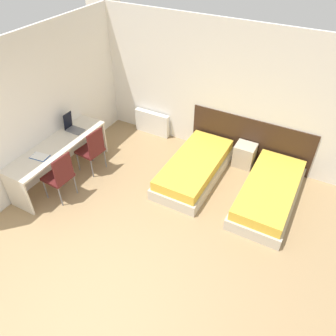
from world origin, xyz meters
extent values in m
plane|color=#9E7F56|center=(0.00, 0.00, 0.00)|extent=(20.00, 20.00, 0.00)
cube|color=white|center=(0.00, 3.70, 1.35)|extent=(5.62, 0.05, 2.70)
cube|color=white|center=(-2.34, 1.84, 1.35)|extent=(0.05, 4.68, 2.70)
cube|color=#382316|center=(0.98, 3.66, 0.48)|extent=(2.47, 0.03, 0.95)
cube|color=beige|center=(0.25, 2.63, 0.11)|extent=(0.92, 1.99, 0.22)
cube|color=gold|center=(0.25, 2.63, 0.32)|extent=(0.84, 1.91, 0.19)
cube|color=beige|center=(1.70, 2.63, 0.11)|extent=(0.92, 1.99, 0.22)
cube|color=gold|center=(1.70, 2.63, 0.32)|extent=(0.84, 1.91, 0.19)
cube|color=beige|center=(0.98, 3.45, 0.24)|extent=(0.40, 0.36, 0.48)
cube|color=silver|center=(-1.26, 3.58, 0.27)|extent=(0.83, 0.12, 0.53)
cube|color=beige|center=(-2.01, 1.43, 0.73)|extent=(0.60, 2.12, 0.04)
cube|color=beige|center=(-2.01, 0.38, 0.36)|extent=(0.54, 0.04, 0.71)
cube|color=beige|center=(-2.01, 2.47, 0.36)|extent=(0.54, 0.04, 0.71)
cube|color=#511919|center=(-1.64, 1.87, 0.45)|extent=(0.47, 0.47, 0.05)
cube|color=#511919|center=(-1.44, 1.85, 0.72)|extent=(0.06, 0.39, 0.48)
cylinder|color=slate|center=(-1.85, 1.70, 0.21)|extent=(0.02, 0.02, 0.42)
cylinder|color=slate|center=(-1.81, 2.07, 0.21)|extent=(0.02, 0.02, 0.42)
cylinder|color=slate|center=(-1.47, 1.67, 0.21)|extent=(0.02, 0.02, 0.42)
cylinder|color=slate|center=(-1.44, 2.04, 0.21)|extent=(0.02, 0.02, 0.42)
cube|color=#511919|center=(-1.64, 0.98, 0.45)|extent=(0.45, 0.45, 0.05)
cube|color=#511919|center=(-1.44, 0.97, 0.72)|extent=(0.05, 0.39, 0.48)
cylinder|color=slate|center=(-1.84, 0.81, 0.21)|extent=(0.02, 0.02, 0.42)
cylinder|color=slate|center=(-1.82, 1.18, 0.21)|extent=(0.02, 0.02, 0.42)
cylinder|color=slate|center=(-1.47, 0.79, 0.21)|extent=(0.02, 0.02, 0.42)
cylinder|color=slate|center=(-1.45, 1.16, 0.21)|extent=(0.02, 0.02, 0.42)
cube|color=slate|center=(-2.02, 1.95, 0.76)|extent=(0.34, 0.22, 0.02)
cube|color=black|center=(-2.16, 1.95, 0.93)|extent=(0.05, 0.22, 0.33)
cube|color=#1E4793|center=(-2.00, 1.01, 0.75)|extent=(0.33, 0.24, 0.01)
cube|color=white|center=(-2.00, 1.01, 0.76)|extent=(0.31, 0.23, 0.01)
camera|label=1|loc=(2.14, -1.90, 4.22)|focal=35.00mm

